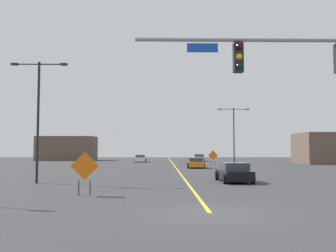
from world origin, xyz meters
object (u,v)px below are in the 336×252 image
(construction_sign_median_near, at_px, (85,168))
(car_white_distant, at_px, (140,159))
(street_lamp_mid_right, at_px, (234,131))
(car_black_far, at_px, (234,173))
(car_silver_passing, at_px, (199,158))
(construction_sign_right_lane, at_px, (213,156))
(car_orange_mid, at_px, (196,163))
(street_lamp_near_right, at_px, (38,111))

(construction_sign_median_near, distance_m, car_white_distant, 47.74)
(street_lamp_mid_right, bearing_deg, construction_sign_median_near, -112.03)
(construction_sign_median_near, xyz_separation_m, car_black_far, (8.59, 7.37, -0.70))
(car_silver_passing, bearing_deg, construction_sign_right_lane, -89.04)
(car_orange_mid, relative_size, car_silver_passing, 1.00)
(construction_sign_median_near, xyz_separation_m, car_silver_passing, (10.53, 50.89, -0.67))
(street_lamp_near_right, bearing_deg, car_silver_passing, 71.37)
(street_lamp_mid_right, height_order, car_black_far, street_lamp_mid_right)
(construction_sign_right_lane, xyz_separation_m, car_black_far, (-2.23, -26.36, -0.69))
(car_black_far, bearing_deg, construction_sign_median_near, -139.38)
(street_lamp_mid_right, xyz_separation_m, construction_sign_right_lane, (-3.07, -0.59, -3.56))
(street_lamp_mid_right, relative_size, street_lamp_near_right, 1.01)
(street_lamp_mid_right, xyz_separation_m, street_lamp_near_right, (-18.34, -27.85, -0.11))
(construction_sign_right_lane, xyz_separation_m, construction_sign_median_near, (-10.81, -33.73, 0.00))
(car_white_distant, bearing_deg, car_orange_mid, -69.50)
(street_lamp_mid_right, bearing_deg, construction_sign_right_lane, -169.09)
(street_lamp_mid_right, xyz_separation_m, construction_sign_median_near, (-13.88, -34.32, -3.55))
(car_white_distant, bearing_deg, construction_sign_median_near, -89.81)
(street_lamp_mid_right, distance_m, car_white_distant, 19.88)
(car_orange_mid, xyz_separation_m, car_white_distant, (-7.91, 21.15, 0.01))
(construction_sign_right_lane, bearing_deg, car_black_far, -94.83)
(street_lamp_near_right, relative_size, car_orange_mid, 1.80)
(car_orange_mid, height_order, car_white_distant, car_white_distant)
(construction_sign_median_near, relative_size, car_black_far, 0.47)
(car_white_distant, bearing_deg, car_silver_passing, 16.49)
(construction_sign_right_lane, bearing_deg, car_silver_passing, 90.96)
(street_lamp_mid_right, distance_m, construction_sign_median_near, 37.19)
(street_lamp_near_right, height_order, car_silver_passing, street_lamp_near_right)
(street_lamp_near_right, relative_size, car_white_distant, 1.87)
(street_lamp_mid_right, bearing_deg, car_silver_passing, 101.45)
(car_orange_mid, xyz_separation_m, car_silver_passing, (2.78, 24.31, 0.05))
(street_lamp_mid_right, height_order, car_silver_passing, street_lamp_mid_right)
(car_silver_passing, bearing_deg, street_lamp_near_right, -108.63)
(street_lamp_near_right, xyz_separation_m, car_white_distant, (4.30, 41.26, -4.16))
(construction_sign_median_near, distance_m, car_black_far, 11.34)
(construction_sign_right_lane, relative_size, car_white_distant, 0.49)
(car_white_distant, bearing_deg, construction_sign_right_lane, -51.92)
(street_lamp_near_right, relative_size, car_black_far, 1.80)
(construction_sign_right_lane, height_order, car_orange_mid, construction_sign_right_lane)
(car_silver_passing, bearing_deg, car_white_distant, -163.51)
(street_lamp_mid_right, height_order, car_orange_mid, street_lamp_mid_right)
(construction_sign_right_lane, bearing_deg, car_orange_mid, -113.22)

